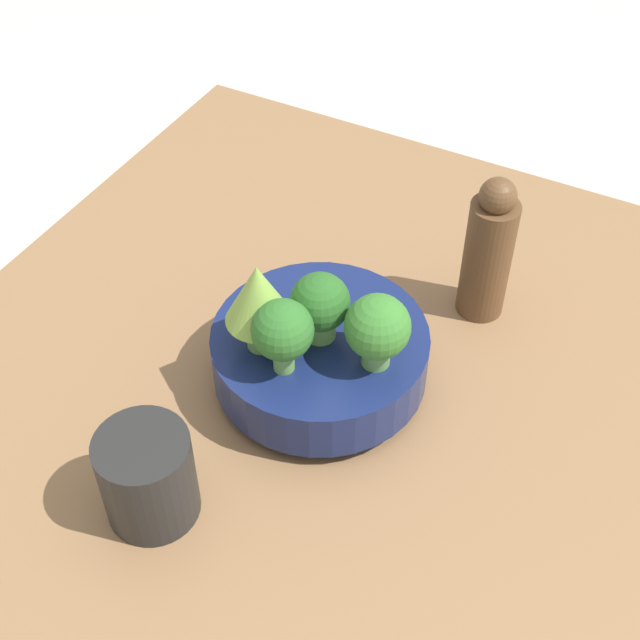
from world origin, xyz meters
The scene contains 9 objects.
ground_plane centered at (0.00, 0.00, 0.00)m, with size 6.00×6.00×0.00m, color beige.
table centered at (0.00, 0.00, 0.02)m, with size 0.90×0.84×0.05m.
bowl centered at (0.02, 0.02, 0.08)m, with size 0.21×0.21×0.07m.
broccoli_floret_front centered at (0.01, -0.04, 0.16)m, with size 0.06×0.06×0.08m.
broccoli_floret_center centered at (0.02, 0.02, 0.15)m, with size 0.06×0.06×0.07m.
broccoli_floret_left centered at (-0.03, 0.03, 0.16)m, with size 0.06×0.06×0.08m.
romanesco_piece_far centered at (-0.02, 0.07, 0.17)m, with size 0.06×0.06×0.10m.
cup centered at (-0.18, 0.08, 0.09)m, with size 0.08×0.08×0.09m.
pepper_mill centered at (0.19, -0.08, 0.13)m, with size 0.05×0.05×0.17m.
Camera 1 is at (-0.50, -0.25, 0.72)m, focal length 50.00 mm.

